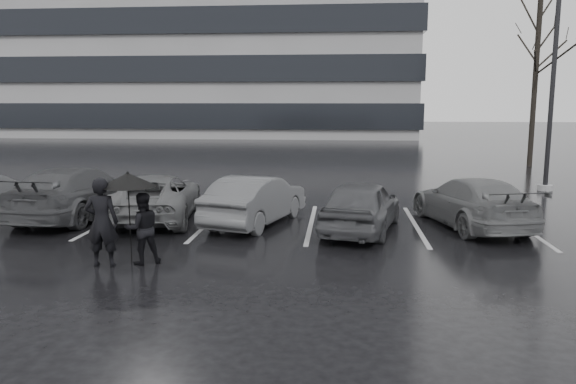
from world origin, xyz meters
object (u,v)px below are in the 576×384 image
(pedestrian_left, at_px, (102,222))
(car_west_a, at_px, (256,200))
(pedestrian_right, at_px, (142,228))
(lamp_post, at_px, (554,67))
(car_west_c, at_px, (76,192))
(car_west_b, at_px, (156,197))
(car_east, at_px, (472,202))
(tree_north, at_px, (535,81))
(car_main, at_px, (361,206))

(pedestrian_left, bearing_deg, car_west_a, -125.81)
(pedestrian_right, bearing_deg, lamp_post, -167.08)
(car_west_c, height_order, pedestrian_left, pedestrian_left)
(car_west_b, xyz_separation_m, car_east, (8.60, -0.08, 0.02))
(car_west_a, height_order, car_east, car_west_a)
(tree_north, bearing_deg, car_main, -120.67)
(car_main, relative_size, lamp_post, 0.40)
(car_west_c, distance_m, pedestrian_left, 5.28)
(car_west_b, distance_m, pedestrian_right, 4.37)
(car_east, relative_size, tree_north, 0.53)
(car_east, distance_m, pedestrian_right, 8.54)
(car_west_a, bearing_deg, car_west_b, 10.95)
(pedestrian_right, relative_size, lamp_post, 0.15)
(car_east, height_order, pedestrian_left, pedestrian_left)
(lamp_post, distance_m, tree_north, 8.29)
(car_main, height_order, car_east, car_main)
(car_west_b, relative_size, tree_north, 0.54)
(car_main, height_order, car_west_c, car_west_c)
(lamp_post, bearing_deg, pedestrian_right, -137.68)
(pedestrian_right, bearing_deg, car_main, -173.51)
(car_west_a, xyz_separation_m, car_west_c, (-5.19, 0.36, 0.07))
(pedestrian_left, height_order, tree_north, tree_north)
(car_west_b, bearing_deg, lamp_post, -161.49)
(car_west_c, relative_size, tree_north, 0.59)
(car_east, xyz_separation_m, pedestrian_left, (-8.21, -4.38, 0.25))
(car_west_c, distance_m, pedestrian_right, 5.50)
(car_west_b, relative_size, car_west_c, 0.92)
(car_west_a, bearing_deg, car_east, -161.04)
(car_east, height_order, tree_north, tree_north)
(car_east, bearing_deg, pedestrian_right, 14.77)
(car_main, relative_size, car_west_c, 0.78)
(pedestrian_left, height_order, pedestrian_right, pedestrian_left)
(pedestrian_right, bearing_deg, car_west_b, -104.42)
(car_west_c, bearing_deg, car_east, -176.70)
(car_west_c, bearing_deg, car_main, 176.99)
(car_west_b, xyz_separation_m, lamp_post, (12.74, 6.36, 3.84))
(car_east, bearing_deg, pedestrian_left, 13.87)
(car_west_a, xyz_separation_m, car_west_b, (-2.87, 0.29, -0.02))
(lamp_post, bearing_deg, tree_north, 75.90)
(lamp_post, bearing_deg, pedestrian_left, -138.79)
(car_main, height_order, car_west_b, car_main)
(car_west_b, relative_size, pedestrian_right, 3.13)
(car_main, bearing_deg, car_west_a, 0.42)
(car_west_a, relative_size, car_west_b, 0.87)
(car_east, bearing_deg, car_west_c, -14.98)
(car_west_a, height_order, tree_north, tree_north)
(car_west_b, distance_m, tree_north, 20.94)
(pedestrian_right, distance_m, lamp_post, 16.15)
(car_east, relative_size, lamp_post, 0.46)
(car_main, distance_m, pedestrian_right, 5.61)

